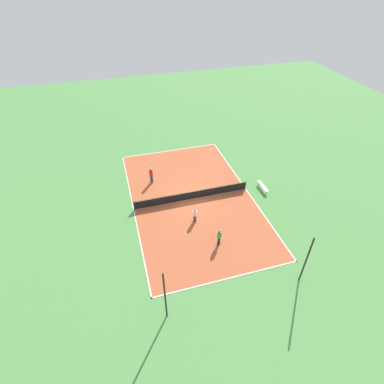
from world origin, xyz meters
name	(u,v)px	position (x,y,z in m)	size (l,w,h in m)	color
ground_plane	(192,199)	(0.00, 0.00, 0.00)	(80.00, 80.00, 0.00)	#518E47
court_surface	(192,199)	(0.00, 0.00, 0.01)	(11.73, 19.57, 0.02)	#B75633
tennis_net	(192,195)	(0.00, 0.00, 0.53)	(11.53, 0.10, 1.00)	black
bench	(263,186)	(-7.47, 0.50, 0.39)	(0.36, 1.96, 0.45)	silver
player_coach_red	(151,174)	(3.35, -3.86, 1.09)	(0.47, 0.47, 1.84)	navy
player_near_white	(195,215)	(0.63, 3.09, 0.82)	(0.40, 0.40, 1.43)	navy
player_far_green	(219,236)	(-0.51, 6.30, 0.95)	(0.49, 0.49, 1.63)	black
tennis_ball_midcourt	(167,180)	(1.76, -3.80, 0.06)	(0.07, 0.07, 0.07)	#CCE033
tennis_ball_near_net	(161,222)	(3.63, 2.47, 0.06)	(0.07, 0.07, 0.07)	#CCE033
tennis_ball_far_baseline	(230,181)	(-4.72, -1.63, 0.06)	(0.07, 0.07, 0.07)	#CCE033
fence_post_back_left	(306,260)	(-5.06, 11.33, 2.33)	(0.12, 0.12, 4.66)	black
fence_post_back_right	(165,296)	(5.06, 11.33, 2.33)	(0.12, 0.12, 4.66)	black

